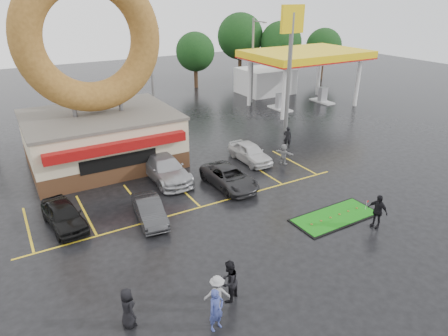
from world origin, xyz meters
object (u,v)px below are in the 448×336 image
donut_shop (98,103)px  person_cameraman (377,211)px  car_white (250,152)px  person_blue (216,310)px  shell_sign (291,46)px  car_dgrey (150,210)px  streetlight_mid (152,71)px  gas_station (287,68)px  streetlight_right (253,59)px  car_silver (165,168)px  putting_green (335,217)px  car_grey (229,177)px  car_black (64,215)px

donut_shop → person_cameraman: bearing=-57.9°
donut_shop → car_white: 11.32m
person_blue → shell_sign: bearing=34.6°
car_dgrey → donut_shop: bearing=96.9°
donut_shop → streetlight_mid: size_ratio=1.50×
gas_station → person_cameraman: (-12.87, -24.10, -2.76)m
gas_station → streetlight_right: 4.26m
car_silver → car_white: (6.57, -0.29, -0.08)m
car_white → putting_green: car_white is taller
donut_shop → car_dgrey: donut_shop is taller
gas_station → car_dgrey: (-23.06, -17.44, -3.08)m
person_blue → car_grey: bearing=45.8°
shell_sign → putting_green: (-7.05, -13.40, -7.34)m
car_dgrey → person_cameraman: (10.19, -6.66, 0.32)m
car_silver → car_white: bearing=-2.7°
streetlight_right → person_blue: 33.61m
car_white → person_blue: (-9.97, -12.77, 0.17)m
donut_shop → streetlight_right: 21.00m
car_silver → person_cameraman: person_cameraman is taller
streetlight_right → putting_green: (-10.05, -23.32, -4.74)m
gas_station → person_cameraman: bearing=-118.1°
car_dgrey → putting_green: car_dgrey is taller
car_black → person_cameraman: size_ratio=2.13×
streetlight_mid → putting_green: size_ratio=1.78×
streetlight_mid → car_black: size_ratio=2.24×
person_blue → streetlight_mid: bearing=62.5°
donut_shop → shell_sign: 16.29m
car_black → car_grey: bearing=-8.7°
person_blue → person_cameraman: person_cameraman is taller
gas_station → car_black: 31.57m
car_silver → person_cameraman: 13.39m
car_black → car_grey: 10.06m
car_silver → putting_green: bearing=-56.7°
car_black → person_blue: size_ratio=2.29×
person_blue → person_cameraman: size_ratio=0.93×
putting_green → car_white: bearing=87.8°
putting_green → car_grey: bearing=116.3°
streetlight_right → putting_green: size_ratio=1.78×
car_black → streetlight_right: bearing=28.8°
car_black → putting_green: bearing=-33.6°
gas_station → shell_sign: bearing=-128.1°
donut_shop → car_grey: (5.84, -8.07, -3.82)m
person_blue → putting_green: size_ratio=0.35×
car_black → person_blue: bearing=-77.9°
streetlight_mid → person_cameraman: 24.58m
streetlight_mid → car_black: bearing=-125.5°
car_dgrey → car_white: bearing=31.5°
car_dgrey → person_blue: (-0.61, -8.55, 0.26)m
streetlight_mid → streetlight_right: bearing=4.8°
car_dgrey → car_silver: 5.29m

